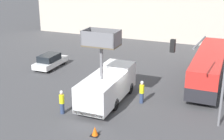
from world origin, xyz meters
TOP-DOWN VIEW (x-y plane):
  - ground_plane at (0.00, 0.00)m, footprint 120.00×120.00m
  - utility_truck at (-0.86, -0.12)m, footprint 2.58×7.01m
  - city_bus at (6.17, 7.43)m, footprint 2.45×12.16m
  - traffic_light_pole at (6.46, -0.66)m, footprint 3.83×3.58m
  - road_worker_near_truck at (-3.20, -3.25)m, footprint 0.38×0.38m
  - road_worker_directing at (1.72, 0.79)m, footprint 0.38×0.38m
  - traffic_cone_near_truck at (0.39, -5.17)m, footprint 0.55×0.55m
  - parked_car_curbside at (-9.96, 5.59)m, footprint 1.79×4.35m

SIDE VIEW (x-z plane):
  - ground_plane at x=0.00m, z-range 0.00..0.00m
  - traffic_cone_near_truck at x=0.39m, z-range -0.02..0.61m
  - parked_car_curbside at x=-9.96m, z-range 0.00..1.50m
  - road_worker_near_truck at x=-3.20m, z-range 0.00..1.85m
  - road_worker_directing at x=1.72m, z-range 0.01..1.89m
  - utility_truck at x=-0.86m, z-range -1.53..4.59m
  - city_bus at x=6.17m, z-range 0.28..3.23m
  - traffic_light_pole at x=6.46m, z-range 1.09..7.13m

